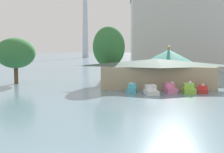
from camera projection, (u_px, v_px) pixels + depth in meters
pedal_boat_cyan at (132, 89)px, 42.12m from camera, size 1.69×2.45×1.62m
pedal_boat_white at (151, 91)px, 40.11m from camera, size 2.08×3.00×1.48m
pedal_boat_pink at (170, 89)px, 41.80m from camera, size 1.77×3.04×1.77m
pedal_boat_lime at (189, 89)px, 41.03m from camera, size 1.78×2.48×1.86m
pedal_boat_red at (203, 90)px, 41.81m from camera, size 2.01×2.78×1.46m
boathouse at (156, 73)px, 47.46m from camera, size 19.86×8.12×4.87m
green_roof_pavilion at (169, 64)px, 54.64m from camera, size 10.25×10.25×7.15m
shoreline_tree_tall_left at (15, 53)px, 52.68m from camera, size 7.33×7.33×8.64m
shoreline_tree_mid at (109, 47)px, 52.79m from camera, size 6.05×6.05×10.79m
background_building_block at (187, 33)px, 92.68m from camera, size 37.02×15.63×23.92m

